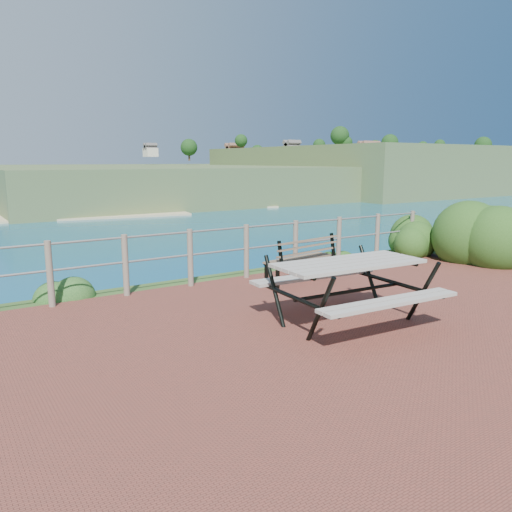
# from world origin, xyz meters

# --- Properties ---
(ground) EXTENTS (10.00, 7.00, 0.12)m
(ground) POSITION_xyz_m (0.00, 0.00, 0.00)
(ground) COLOR brown
(ground) RESTS_ON ground
(safety_railing) EXTENTS (9.40, 0.10, 1.00)m
(safety_railing) POSITION_xyz_m (0.00, 3.35, 0.57)
(safety_railing) COLOR #6B5B4C
(safety_railing) RESTS_ON ground
(distant_bay) EXTENTS (290.00, 232.36, 24.00)m
(distant_bay) POSITION_xyz_m (173.07, 202.61, -1.52)
(distant_bay) COLOR #42562B
(distant_bay) RESTS_ON ground
(picnic_table) EXTENTS (2.06, 1.74, 0.85)m
(picnic_table) POSITION_xyz_m (-0.28, 0.35, 0.54)
(picnic_table) COLOR #9D968D
(picnic_table) RESTS_ON ground
(park_bench) EXTENTS (1.52, 0.59, 0.84)m
(park_bench) POSITION_xyz_m (0.66, 2.61, 0.55)
(park_bench) COLOR brown
(park_bench) RESTS_ON ground
(shrub_right_front) EXTENTS (1.57, 1.57, 2.22)m
(shrub_right_front) POSITION_xyz_m (5.39, 1.96, 0.00)
(shrub_right_front) COLOR #224816
(shrub_right_front) RESTS_ON ground
(shrub_right_edge) EXTENTS (1.05, 1.05, 1.50)m
(shrub_right_edge) POSITION_xyz_m (4.62, 3.28, 0.00)
(shrub_right_edge) COLOR #224816
(shrub_right_edge) RESTS_ON ground
(shrub_lip_west) EXTENTS (0.78, 0.78, 0.52)m
(shrub_lip_west) POSITION_xyz_m (-3.19, 4.00, 0.00)
(shrub_lip_west) COLOR #1C481B
(shrub_lip_west) RESTS_ON ground
(shrub_lip_east) EXTENTS (0.71, 0.71, 0.43)m
(shrub_lip_east) POSITION_xyz_m (2.62, 3.79, 0.00)
(shrub_lip_east) COLOR #224816
(shrub_lip_east) RESTS_ON ground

